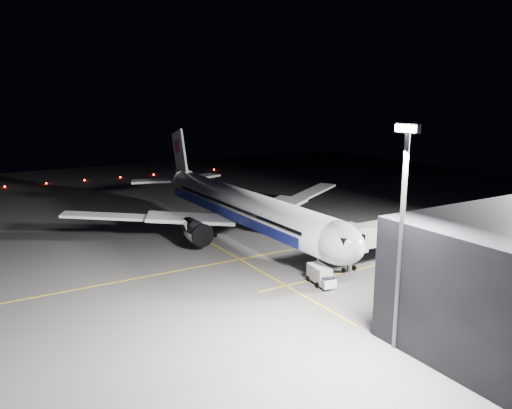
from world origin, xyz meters
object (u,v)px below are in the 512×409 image
object	(u,v)px
airliner	(239,206)
baggage_tug	(292,209)
floodlight_mast_south	(402,219)
jet_bridge	(423,225)
safety_cone_b	(331,232)
service_truck	(321,275)
safety_cone_c	(262,232)
safety_cone_a	(316,229)

from	to	relation	value
airliner	baggage_tug	distance (m)	20.68
floodlight_mast_south	jet_bridge	bearing A→B (deg)	126.79
jet_bridge	baggage_tug	distance (m)	33.16
floodlight_mast_south	safety_cone_b	bearing A→B (deg)	149.52
service_truck	baggage_tug	bearing A→B (deg)	159.23
safety_cone_b	safety_cone_c	size ratio (longest dim) A/B	0.94
airliner	jet_bridge	bearing A→B (deg)	38.04
service_truck	baggage_tug	distance (m)	40.01
jet_bridge	safety_cone_c	bearing A→B (deg)	-147.57
floodlight_mast_south	safety_cone_c	distance (m)	43.07
jet_bridge	safety_cone_b	world-z (taller)	jet_bridge
safety_cone_a	floodlight_mast_south	bearing A→B (deg)	-27.43
safety_cone_b	jet_bridge	bearing A→B (deg)	14.22
airliner	floodlight_mast_south	xyz separation A→B (m)	(41.08, -6.01, 7.21)
safety_cone_a	safety_cone_c	xyz separation A→B (m)	(-3.08, -9.21, 0.04)
baggage_tug	safety_cone_b	world-z (taller)	baggage_tug
service_truck	airliner	bearing A→B (deg)	-176.01
service_truck	safety_cone_a	world-z (taller)	service_truck
airliner	safety_cone_a	bearing A→B (deg)	73.01
airliner	safety_cone_b	size ratio (longest dim) A/B	99.41
airliner	service_truck	size ratio (longest dim) A/B	12.87
airliner	service_truck	bearing A→B (deg)	-4.73
service_truck	safety_cone_b	distance (m)	24.06
service_truck	baggage_tug	world-z (taller)	service_truck
safety_cone_c	safety_cone_b	bearing A→B (deg)	58.52
baggage_tug	airliner	bearing A→B (deg)	-42.10
airliner	jet_bridge	size ratio (longest dim) A/B	1.79
service_truck	safety_cone_b	world-z (taller)	service_truck
airliner	safety_cone_c	xyz separation A→B (m)	(0.95, 4.00, -4.84)
floodlight_mast_south	service_truck	distance (m)	19.97
airliner	floodlight_mast_south	bearing A→B (deg)	-8.33
safety_cone_b	airliner	bearing A→B (deg)	-116.81
service_truck	baggage_tug	xyz separation A→B (m)	(-34.82, 19.69, -0.52)
floodlight_mast_south	service_truck	world-z (taller)	floodlight_mast_south
airliner	baggage_tug	bearing A→B (deg)	119.21
jet_bridge	safety_cone_a	size ratio (longest dim) A/B	59.56
safety_cone_a	safety_cone_c	size ratio (longest dim) A/B	0.88
baggage_tug	service_truck	bearing A→B (deg)	-10.80
airliner	baggage_tug	size ratio (longest dim) A/B	23.77
safety_cone_b	safety_cone_c	distance (m)	11.73
airliner	jet_bridge	distance (m)	29.31
jet_bridge	service_truck	size ratio (longest dim) A/B	7.20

